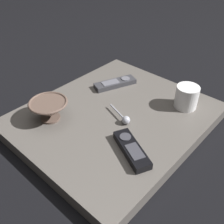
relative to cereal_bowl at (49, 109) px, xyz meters
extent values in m
plane|color=black|center=(0.15, 0.18, -0.09)|extent=(6.00, 6.00, 0.00)
cube|color=#5B5651|center=(0.15, 0.18, -0.06)|extent=(0.58, 0.68, 0.05)
cylinder|color=brown|center=(0.00, 0.00, -0.04)|extent=(0.07, 0.07, 0.01)
cone|color=brown|center=(0.00, 0.00, 0.00)|extent=(0.14, 0.14, 0.06)
torus|color=brown|center=(0.00, 0.00, 0.03)|extent=(0.13, 0.13, 0.01)
cylinder|color=white|center=(0.32, 0.39, 0.00)|extent=(0.08, 0.08, 0.09)
cylinder|color=#A3A5B2|center=(0.16, 0.18, -0.03)|extent=(0.10, 0.04, 0.01)
sphere|color=#A3A5B2|center=(0.22, 0.16, -0.03)|extent=(0.03, 0.03, 0.03)
cube|color=#38383D|center=(0.02, 0.32, -0.03)|extent=(0.11, 0.18, 0.02)
cylinder|color=slate|center=(0.04, 0.37, -0.02)|extent=(0.04, 0.04, 0.00)
cube|color=slate|center=(0.01, 0.30, -0.02)|extent=(0.06, 0.08, 0.00)
cube|color=black|center=(0.32, 0.06, -0.03)|extent=(0.17, 0.12, 0.02)
cylinder|color=#3A3A42|center=(0.28, 0.08, -0.02)|extent=(0.04, 0.04, 0.00)
cube|color=#3A3A42|center=(0.34, 0.06, -0.02)|extent=(0.08, 0.06, 0.00)
camera|label=1|loc=(0.65, -0.39, 0.54)|focal=41.75mm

